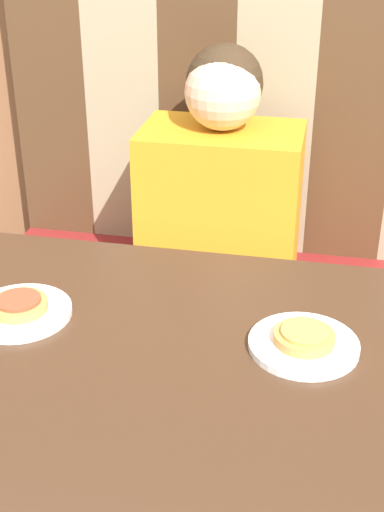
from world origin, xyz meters
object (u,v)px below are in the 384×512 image
object	(u,v)px
plate_left	(20,312)
pizza_right	(304,337)
person	(221,183)
plate_right	(304,345)
pizza_left	(19,304)

from	to	relation	value
plate_left	pizza_right	distance (m)	0.47
person	plate_left	size ratio (longest dim) A/B	3.42
pizza_right	plate_right	bearing A→B (deg)	0.00
person	plate_right	world-z (taller)	person
pizza_right	person	bearing A→B (deg)	110.37
person	plate_left	xyz separation A→B (m)	(-0.24, -0.64, 0.00)
person	pizza_right	distance (m)	0.68
plate_right	pizza_right	xyz separation A→B (m)	(-0.00, 0.00, 0.02)
plate_right	pizza_right	size ratio (longest dim) A/B	1.82
person	pizza_left	xyz separation A→B (m)	(-0.24, -0.64, 0.02)
plate_left	pizza_right	size ratio (longest dim) A/B	1.82
plate_left	pizza_right	bearing A→B (deg)	0.00
plate_left	plate_right	world-z (taller)	same
plate_left	pizza_right	xyz separation A→B (m)	(0.47, 0.00, 0.02)
plate_left	pizza_left	size ratio (longest dim) A/B	1.82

